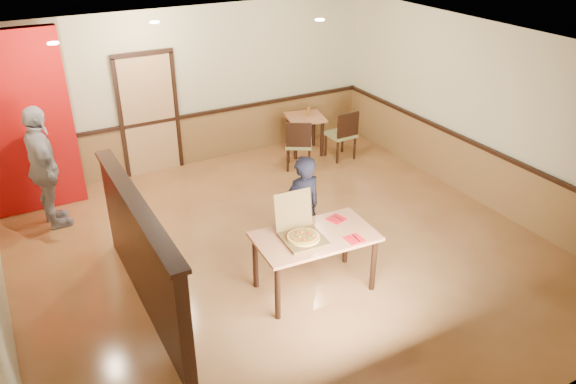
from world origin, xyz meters
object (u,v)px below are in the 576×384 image
main_table (315,243)px  side_chair_left (299,143)px  passerby (44,168)px  pizza_box (302,234)px  diner (302,210)px  side_table (305,125)px  side_chair_right (343,133)px  condiment (308,112)px  diner_chair (297,222)px

main_table → side_chair_left: 3.54m
passerby → pizza_box: 4.01m
diner → pizza_box: 0.73m
side_table → pizza_box: 4.38m
side_chair_right → diner: bearing=45.5°
side_table → diner: diner is taller
passerby → pizza_box: size_ratio=3.11×
main_table → condiment: size_ratio=9.00×
passerby → condiment: passerby is taller
side_chair_left → pizza_box: (-1.76, -3.14, 0.33)m
side_table → side_chair_left: bearing=-128.6°
diner_chair → side_chair_right: 3.31m
passerby → side_table: bearing=-89.3°
main_table → condiment: bearing=64.1°
side_chair_right → passerby: passerby is taller
main_table → side_chair_left: side_chair_left is taller
side_chair_right → passerby: 5.14m
side_table → diner_chair: bearing=-122.0°
diner → pizza_box: bearing=54.3°
side_chair_right → side_table: size_ratio=1.16×
pizza_box → passerby: bearing=131.1°
condiment → diner: bearing=-121.9°
diner → passerby: bearing=-47.5°
diner_chair → diner: diner is taller
diner_chair → pizza_box: (-0.38, -0.77, 0.35)m
diner_chair → side_chair_right: bearing=49.6°
diner_chair → side_chair_right: (2.32, 2.37, 0.02)m
side_table → condiment: bearing=-12.5°
main_table → diner_chair: (0.20, 0.78, -0.17)m
main_table → passerby: passerby is taller
diner_chair → pizza_box: 0.92m
side_table → pizza_box: bearing=-120.9°
pizza_box → condiment: (2.31, 3.74, -0.03)m
main_table → side_table: bearing=64.9°
main_table → side_chair_right: bearing=55.0°
side_chair_left → pizza_box: pizza_box is taller
side_chair_left → side_chair_right: bearing=-149.7°
pizza_box → diner_chair: bearing=67.5°
pizza_box → main_table: bearing=-0.6°
passerby → condiment: bearing=-89.5°
side_chair_left → passerby: passerby is taller
diner_chair → side_table: 3.52m
main_table → diner_chair: diner_chair is taller
main_table → side_chair_left: (1.58, 3.16, -0.16)m
side_chair_right → pizza_box: (-2.70, -3.13, 0.32)m
side_chair_left → diner: 2.89m
condiment → main_table: bearing=-119.6°
diner_chair → side_chair_left: 2.75m
diner → diner_chair: bearing=-98.7°
side_chair_right → side_table: bearing=-55.5°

